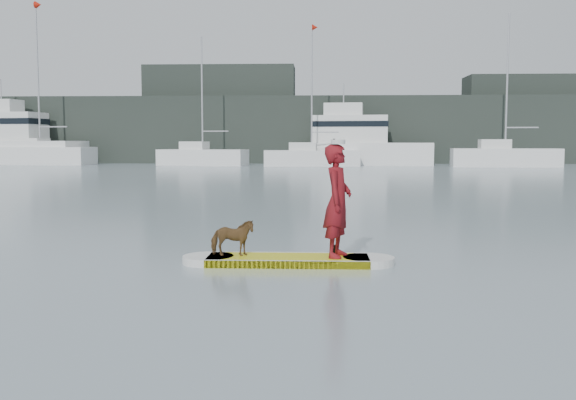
{
  "coord_description": "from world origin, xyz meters",
  "views": [
    {
      "loc": [
        -0.92,
        -6.89,
        1.89
      ],
      "look_at": [
        -1.35,
        2.94,
        1.0
      ],
      "focal_mm": 40.0,
      "sensor_mm": 36.0,
      "label": 1
    }
  ],
  "objects_px": {
    "dog": "(232,238)",
    "sailboat_e": "(504,156)",
    "motor_yacht_b": "(15,140)",
    "paddleboard": "(288,260)",
    "sailboat_d": "(311,156)",
    "sailboat_c": "(202,156)",
    "motor_yacht_a": "(357,142)",
    "sailboat_b": "(40,153)",
    "paddler": "(338,201)"
  },
  "relations": [
    {
      "from": "dog",
      "to": "sailboat_e",
      "type": "bearing_deg",
      "value": -23.81
    },
    {
      "from": "motor_yacht_b",
      "to": "sailboat_e",
      "type": "bearing_deg",
      "value": 3.82
    },
    {
      "from": "paddleboard",
      "to": "sailboat_d",
      "type": "bearing_deg",
      "value": 90.07
    },
    {
      "from": "sailboat_d",
      "to": "sailboat_c",
      "type": "bearing_deg",
      "value": 168.63
    },
    {
      "from": "paddleboard",
      "to": "motor_yacht_a",
      "type": "distance_m",
      "value": 44.27
    },
    {
      "from": "sailboat_b",
      "to": "sailboat_e",
      "type": "height_order",
      "value": "sailboat_b"
    },
    {
      "from": "motor_yacht_a",
      "to": "motor_yacht_b",
      "type": "bearing_deg",
      "value": -175.82
    },
    {
      "from": "dog",
      "to": "motor_yacht_a",
      "type": "height_order",
      "value": "motor_yacht_a"
    },
    {
      "from": "sailboat_d",
      "to": "motor_yacht_b",
      "type": "distance_m",
      "value": 26.14
    },
    {
      "from": "dog",
      "to": "sailboat_c",
      "type": "bearing_deg",
      "value": 8.28
    },
    {
      "from": "dog",
      "to": "motor_yacht_b",
      "type": "bearing_deg",
      "value": 26.5
    },
    {
      "from": "paddler",
      "to": "motor_yacht_a",
      "type": "relative_size",
      "value": 0.15
    },
    {
      "from": "sailboat_c",
      "to": "paddler",
      "type": "bearing_deg",
      "value": -66.18
    },
    {
      "from": "paddleboard",
      "to": "sailboat_d",
      "type": "relative_size",
      "value": 0.3
    },
    {
      "from": "paddleboard",
      "to": "sailboat_c",
      "type": "bearing_deg",
      "value": 101.94
    },
    {
      "from": "sailboat_b",
      "to": "sailboat_d",
      "type": "bearing_deg",
      "value": 3.53
    },
    {
      "from": "sailboat_d",
      "to": "motor_yacht_a",
      "type": "height_order",
      "value": "sailboat_d"
    },
    {
      "from": "paddler",
      "to": "sailboat_b",
      "type": "distance_m",
      "value": 49.84
    },
    {
      "from": "sailboat_c",
      "to": "dog",
      "type": "bearing_deg",
      "value": -68.29
    },
    {
      "from": "dog",
      "to": "sailboat_b",
      "type": "relative_size",
      "value": 0.05
    },
    {
      "from": "paddler",
      "to": "dog",
      "type": "height_order",
      "value": "paddler"
    },
    {
      "from": "dog",
      "to": "sailboat_d",
      "type": "bearing_deg",
      "value": -3.67
    },
    {
      "from": "paddler",
      "to": "sailboat_d",
      "type": "xyz_separation_m",
      "value": [
        -0.77,
        41.19,
        -0.2
      ]
    },
    {
      "from": "sailboat_b",
      "to": "motor_yacht_a",
      "type": "bearing_deg",
      "value": 10.56
    },
    {
      "from": "paddleboard",
      "to": "sailboat_e",
      "type": "xyz_separation_m",
      "value": [
        14.96,
        40.52,
        0.78
      ]
    },
    {
      "from": "sailboat_b",
      "to": "sailboat_d",
      "type": "distance_m",
      "value": 23.21
    },
    {
      "from": "paddler",
      "to": "motor_yacht_b",
      "type": "distance_m",
      "value": 52.33
    },
    {
      "from": "sailboat_e",
      "to": "motor_yacht_a",
      "type": "xyz_separation_m",
      "value": [
        -11.09,
        3.55,
        1.07
      ]
    },
    {
      "from": "paddleboard",
      "to": "paddler",
      "type": "xyz_separation_m",
      "value": [
        0.77,
        -0.0,
        0.93
      ]
    },
    {
      "from": "sailboat_b",
      "to": "paddleboard",
      "type": "bearing_deg",
      "value": -52.28
    },
    {
      "from": "paddler",
      "to": "dog",
      "type": "bearing_deg",
      "value": 105.45
    },
    {
      "from": "paddleboard",
      "to": "sailboat_c",
      "type": "height_order",
      "value": "sailboat_c"
    },
    {
      "from": "sailboat_c",
      "to": "sailboat_d",
      "type": "distance_m",
      "value": 9.04
    },
    {
      "from": "paddleboard",
      "to": "motor_yacht_a",
      "type": "height_order",
      "value": "motor_yacht_a"
    },
    {
      "from": "sailboat_e",
      "to": "sailboat_b",
      "type": "bearing_deg",
      "value": -179.19
    },
    {
      "from": "paddleboard",
      "to": "motor_yacht_a",
      "type": "bearing_deg",
      "value": 85.05
    },
    {
      "from": "motor_yacht_a",
      "to": "motor_yacht_b",
      "type": "relative_size",
      "value": 1.0
    },
    {
      "from": "paddler",
      "to": "motor_yacht_a",
      "type": "bearing_deg",
      "value": 11.48
    },
    {
      "from": "paddleboard",
      "to": "motor_yacht_a",
      "type": "relative_size",
      "value": 0.28
    },
    {
      "from": "dog",
      "to": "sailboat_c",
      "type": "xyz_separation_m",
      "value": [
        -8.08,
        42.54,
        0.36
      ]
    },
    {
      "from": "sailboat_b",
      "to": "sailboat_c",
      "type": "xyz_separation_m",
      "value": [
        14.12,
        -1.24,
        -0.17
      ]
    },
    {
      "from": "sailboat_e",
      "to": "motor_yacht_a",
      "type": "bearing_deg",
      "value": 167.96
    },
    {
      "from": "sailboat_b",
      "to": "motor_yacht_b",
      "type": "height_order",
      "value": "sailboat_b"
    },
    {
      "from": "sailboat_b",
      "to": "sailboat_d",
      "type": "height_order",
      "value": "sailboat_b"
    },
    {
      "from": "sailboat_c",
      "to": "sailboat_d",
      "type": "relative_size",
      "value": 0.94
    },
    {
      "from": "sailboat_c",
      "to": "sailboat_b",
      "type": "bearing_deg",
      "value": -174.05
    },
    {
      "from": "paddleboard",
      "to": "dog",
      "type": "bearing_deg",
      "value": -180.0
    },
    {
      "from": "paddleboard",
      "to": "dog",
      "type": "distance_m",
      "value": 0.94
    },
    {
      "from": "sailboat_c",
      "to": "motor_yacht_a",
      "type": "distance_m",
      "value": 12.96
    },
    {
      "from": "sailboat_c",
      "to": "motor_yacht_b",
      "type": "relative_size",
      "value": 0.89
    }
  ]
}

